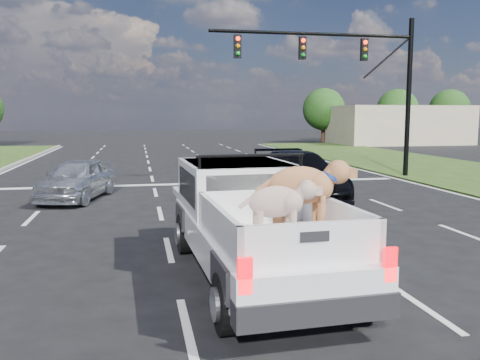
{
  "coord_description": "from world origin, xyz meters",
  "views": [
    {
      "loc": [
        -2.33,
        -10.52,
        2.84
      ],
      "look_at": [
        0.19,
        2.0,
        1.18
      ],
      "focal_mm": 38.0,
      "sensor_mm": 36.0,
      "label": 1
    }
  ],
  "objects_px": {
    "silver_sedan": "(77,179)",
    "black_coupe": "(299,175)",
    "pickup_truck": "(253,219)",
    "traffic_signal": "(359,70)"
  },
  "relations": [
    {
      "from": "pickup_truck",
      "to": "silver_sedan",
      "type": "xyz_separation_m",
      "value": [
        -3.97,
        9.01,
        -0.33
      ]
    },
    {
      "from": "traffic_signal",
      "to": "pickup_truck",
      "type": "bearing_deg",
      "value": -121.18
    },
    {
      "from": "pickup_truck",
      "to": "silver_sedan",
      "type": "distance_m",
      "value": 9.85
    },
    {
      "from": "pickup_truck",
      "to": "black_coupe",
      "type": "relative_size",
      "value": 1.08
    },
    {
      "from": "silver_sedan",
      "to": "black_coupe",
      "type": "xyz_separation_m",
      "value": [
        7.39,
        -1.04,
        0.09
      ]
    },
    {
      "from": "traffic_signal",
      "to": "silver_sedan",
      "type": "xyz_separation_m",
      "value": [
        -11.55,
        -3.51,
        -4.03
      ]
    },
    {
      "from": "traffic_signal",
      "to": "silver_sedan",
      "type": "distance_m",
      "value": 12.72
    },
    {
      "from": "silver_sedan",
      "to": "black_coupe",
      "type": "relative_size",
      "value": 0.75
    },
    {
      "from": "pickup_truck",
      "to": "black_coupe",
      "type": "height_order",
      "value": "pickup_truck"
    },
    {
      "from": "pickup_truck",
      "to": "black_coupe",
      "type": "distance_m",
      "value": 8.68
    }
  ]
}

